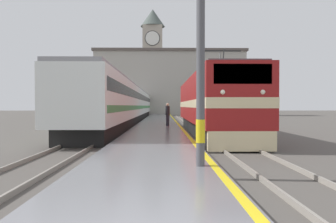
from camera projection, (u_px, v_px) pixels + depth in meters
ground_plane at (159, 125)px, 33.13m from camera, size 200.00×200.00×0.00m
platform at (158, 126)px, 28.12m from camera, size 3.68×140.00×0.36m
rail_track_near at (199, 128)px, 28.19m from camera, size 2.84×140.00×0.16m
rail_track_far at (118, 128)px, 28.07m from camera, size 2.83×140.00×0.16m
locomotive_train at (210, 105)px, 22.04m from camera, size 2.92×18.41×4.87m
passenger_train at (130, 104)px, 38.31m from camera, size 2.92×49.47×3.96m
person_on_platform at (168, 114)px, 25.38m from camera, size 0.34×0.34×1.75m
clock_tower at (153, 58)px, 76.04m from camera, size 5.59×5.59×24.33m
station_building at (170, 83)px, 65.16m from camera, size 29.68×6.96×12.85m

